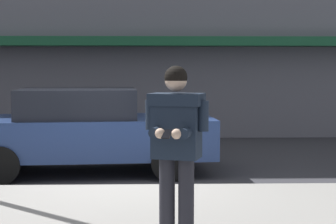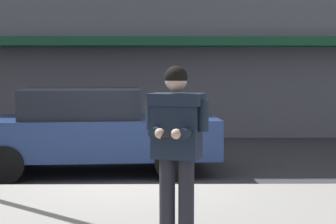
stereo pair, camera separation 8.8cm
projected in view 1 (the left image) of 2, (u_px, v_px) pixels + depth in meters
ground_plane at (120, 191)px, 8.78m from camera, size 80.00×80.00×0.00m
curb_paint_line at (183, 189)px, 8.86m from camera, size 28.00×0.12×0.01m
parked_sedan_mid at (86, 130)px, 10.16m from camera, size 4.62×2.18×1.54m
man_texting_on_phone at (176, 135)px, 5.60m from camera, size 0.62×0.64×1.81m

